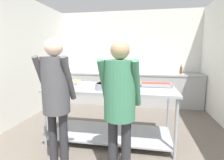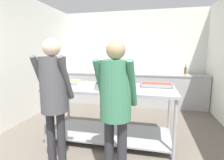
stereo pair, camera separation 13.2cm
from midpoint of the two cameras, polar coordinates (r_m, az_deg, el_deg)
wall_rear at (r=5.30m, az=4.48°, el=7.50°), size 4.20×0.06×2.65m
wall_left at (r=4.13m, az=-29.01°, el=6.02°), size 0.06×4.24×2.65m
back_counter at (r=5.03m, az=3.93°, el=-2.68°), size 4.04×0.65×0.89m
serving_counter at (r=2.89m, az=-1.68°, el=-8.07°), size 2.02×0.88×0.91m
serving_tray_roast at (r=3.21m, az=-14.70°, el=-0.75°), size 0.37×0.26×0.05m
plate_stack at (r=2.88m, az=-10.36°, el=-1.50°), size 0.25×0.25×0.07m
sauce_pan at (r=2.63m, az=-3.89°, el=-1.97°), size 0.42×0.28×0.10m
broccoli_bowl at (r=2.52m, az=3.97°, el=-2.73°), size 0.25×0.25×0.11m
serving_tray_vegetables at (r=2.95m, az=12.82°, el=-1.55°), size 0.49×0.27×0.05m
guest_serving_left at (r=1.94m, az=0.59°, el=-5.30°), size 0.47×0.35×1.59m
guest_serving_right at (r=2.22m, az=-19.48°, el=-3.20°), size 0.42×0.32×1.62m
water_bottle at (r=5.09m, az=20.92°, el=3.22°), size 0.07×0.07×0.25m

